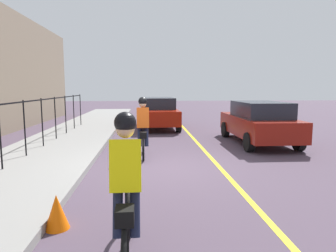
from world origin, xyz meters
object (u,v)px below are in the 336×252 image
at_px(cyclist_lead, 143,128).
at_px(cyclist_follow, 126,189).
at_px(traffic_cone_far, 122,129).
at_px(traffic_cone_near, 57,212).
at_px(patrol_sedan, 259,122).
at_px(parked_sedan_rear, 159,112).

relative_size(cyclist_lead, cyclist_follow, 1.00).
xyz_separation_m(cyclist_lead, traffic_cone_far, (4.81, 1.02, -0.68)).
bearing_deg(traffic_cone_near, cyclist_follow, -129.79).
height_order(cyclist_lead, patrol_sedan, cyclist_lead).
bearing_deg(cyclist_follow, traffic_cone_far, 3.85).
relative_size(parked_sedan_rear, traffic_cone_far, 9.79).
xyz_separation_m(patrol_sedan, traffic_cone_near, (-6.59, 5.53, -0.56)).
distance_m(cyclist_follow, patrol_sedan, 8.72).
xyz_separation_m(cyclist_follow, traffic_cone_far, (10.27, 0.90, -0.68)).
height_order(patrol_sedan, parked_sedan_rear, same).
xyz_separation_m(parked_sedan_rear, traffic_cone_far, (-1.84, 1.73, -0.60)).
distance_m(parked_sedan_rear, traffic_cone_near, 11.37).
bearing_deg(traffic_cone_near, parked_sedan_rear, -9.83).
xyz_separation_m(cyclist_follow, traffic_cone_near, (0.92, 1.10, -0.65)).
distance_m(cyclist_lead, traffic_cone_near, 4.76).
bearing_deg(cyclist_follow, cyclist_lead, -2.41).
distance_m(cyclist_lead, parked_sedan_rear, 6.68).
relative_size(cyclist_lead, traffic_cone_far, 4.02).
bearing_deg(traffic_cone_far, traffic_cone_near, 178.74).
height_order(cyclist_follow, traffic_cone_far, cyclist_follow).
height_order(traffic_cone_near, traffic_cone_far, traffic_cone_near).
relative_size(parked_sedan_rear, traffic_cone_near, 8.47).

